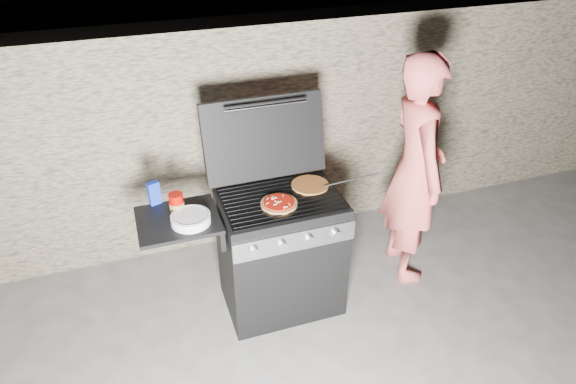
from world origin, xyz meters
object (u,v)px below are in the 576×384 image
object	(u,v)px
gas_grill	(247,260)
pizza_topped	(279,203)
sauce_jar	(177,204)
person	(415,171)

from	to	relation	value
gas_grill	pizza_topped	xyz separation A→B (m)	(0.22, -0.07, 0.47)
gas_grill	sauce_jar	size ratio (longest dim) A/B	9.59
gas_grill	person	bearing A→B (deg)	3.60
pizza_topped	person	xyz separation A→B (m)	(1.08, 0.15, -0.04)
pizza_topped	person	distance (m)	1.09
pizza_topped	sauce_jar	distance (m)	0.64
gas_grill	pizza_topped	distance (m)	0.52
gas_grill	pizza_topped	size ratio (longest dim) A/B	5.70
gas_grill	person	distance (m)	1.37
sauce_jar	person	xyz separation A→B (m)	(1.71, 0.02, -0.09)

